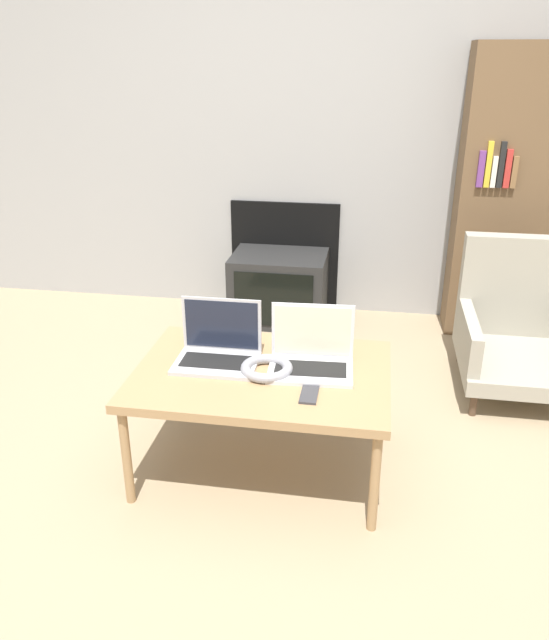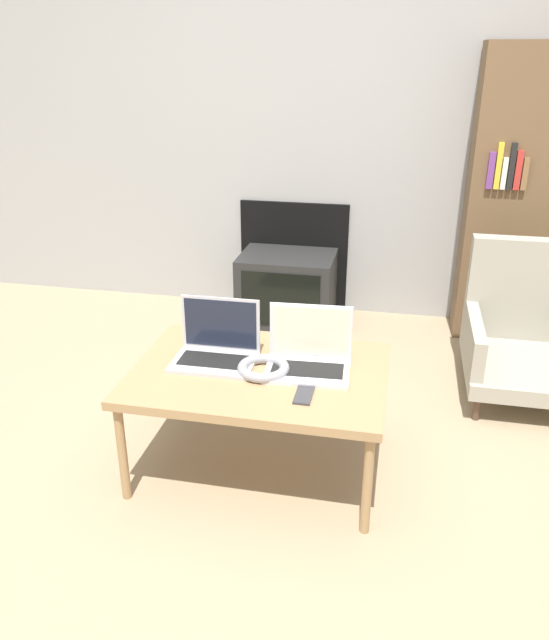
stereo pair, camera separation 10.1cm
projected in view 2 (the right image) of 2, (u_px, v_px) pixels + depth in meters
The scene contains 10 objects.
ground_plane at pixel (248, 496), 2.48m from camera, with size 14.00×14.00×0.00m, color #998466.
wall_back at pixel (326, 111), 3.82m from camera, with size 7.00×0.08×2.60m.
table at pixel (259, 378), 2.50m from camera, with size 1.01×0.72×0.45m.
laptop_left at pixel (217, 347), 2.56m from camera, with size 0.34×0.24×0.25m.
laptop_right at pixel (309, 356), 2.49m from camera, with size 0.35×0.26×0.25m.
headphones at pixel (263, 368), 2.46m from camera, with size 0.21×0.21×0.04m.
phone at pixel (304, 395), 2.30m from camera, with size 0.06×0.14×0.01m.
tv at pixel (287, 288), 4.03m from camera, with size 0.60×0.45×0.44m.
armchair at pixel (525, 330), 3.19m from camera, with size 0.58×0.68×0.75m.
bookshelf at pixel (522, 199), 3.59m from camera, with size 0.62×0.32×1.68m.
Camera 2 is at (0.51, -1.93, 1.62)m, focal length 35.00 mm.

